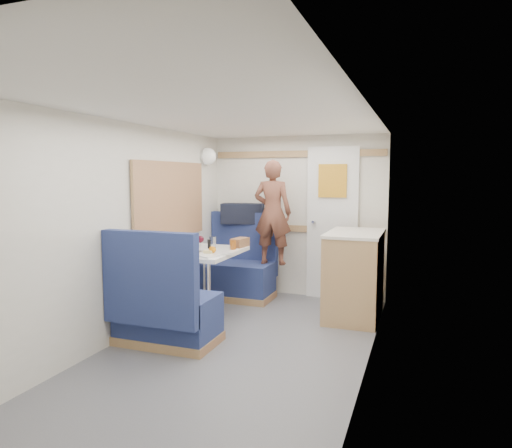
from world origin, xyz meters
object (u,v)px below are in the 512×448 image
at_px(duffel_bag, 243,214).
at_px(beer_glass, 233,245).
at_px(galley_counter, 354,274).
at_px(person, 273,212).
at_px(bench_near, 164,312).
at_px(wine_glass, 200,240).
at_px(tray, 211,254).
at_px(bread_loaf, 240,242).
at_px(dinette_table, 207,265).
at_px(cheese_block, 208,252).
at_px(orange_fruit, 212,250).
at_px(dome_light, 208,156).
at_px(tumbler_mid, 213,242).
at_px(tumbler_left, 191,248).
at_px(bench_far, 238,273).
at_px(pepper_grinder, 209,244).

relative_size(duffel_bag, beer_glass, 5.37).
bearing_deg(galley_counter, beer_glass, -163.53).
xyz_separation_m(person, duffel_bag, (-0.48, 0.25, -0.05)).
relative_size(bench_near, wine_glass, 6.25).
height_order(person, tray, person).
xyz_separation_m(person, beer_glass, (-0.22, -0.69, -0.30)).
bearing_deg(bread_loaf, duffel_bag, 109.15).
bearing_deg(dinette_table, cheese_block, -61.03).
height_order(duffel_bag, wine_glass, duffel_bag).
bearing_deg(cheese_block, bread_loaf, 81.36).
bearing_deg(cheese_block, orange_fruit, 37.91).
bearing_deg(dinette_table, galley_counter, 20.54).
xyz_separation_m(dome_light, person, (0.84, 0.02, -0.68)).
xyz_separation_m(orange_fruit, tumbler_mid, (-0.20, 0.42, 0.01)).
bearing_deg(tumbler_mid, bench_near, -88.31).
bearing_deg(tumbler_left, dinette_table, 64.87).
relative_size(person, orange_fruit, 17.54).
height_order(dinette_table, wine_glass, wine_glass).
xyz_separation_m(bench_near, tray, (0.15, 0.65, 0.43)).
bearing_deg(bread_loaf, person, 66.06).
distance_m(tray, orange_fruit, 0.05).
xyz_separation_m(tray, cheese_block, (-0.02, -0.02, 0.02)).
xyz_separation_m(bench_far, tumbler_mid, (-0.03, -0.66, 0.48)).
relative_size(orange_fruit, wine_glass, 0.42).
distance_m(bench_near, duffel_bag, 2.11).
height_order(person, orange_fruit, person).
bearing_deg(pepper_grinder, galley_counter, 14.49).
bearing_deg(duffel_bag, orange_fruit, -93.29).
relative_size(bench_near, beer_glass, 10.51).
bearing_deg(person, beer_glass, 69.75).
bearing_deg(bench_near, tumbler_mid, 91.69).
bearing_deg(tray, tumbler_mid, 113.77).
bearing_deg(tray, bread_loaf, 83.20).
height_order(tray, tumbler_mid, tumbler_mid).
distance_m(dome_light, cheese_block, 1.56).
bearing_deg(orange_fruit, galley_counter, 30.33).
relative_size(bench_near, pepper_grinder, 10.79).
bearing_deg(duffel_bag, wine_glass, -102.13).
distance_m(galley_counter, bread_loaf, 1.29).
relative_size(dinette_table, pepper_grinder, 9.46).
height_order(cheese_block, tumbler_mid, tumbler_mid).
relative_size(bench_near, cheese_block, 11.59).
height_order(bench_near, tumbler_mid, bench_near).
bearing_deg(tumbler_left, galley_counter, 25.34).
bearing_deg(bread_loaf, dinette_table, -120.96).
bearing_deg(dome_light, wine_glass, -69.17).
xyz_separation_m(cheese_block, wine_glass, (-0.17, 0.17, 0.09)).
distance_m(tray, bread_loaf, 0.59).
height_order(tray, beer_glass, beer_glass).
relative_size(bench_far, orange_fruit, 14.77).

